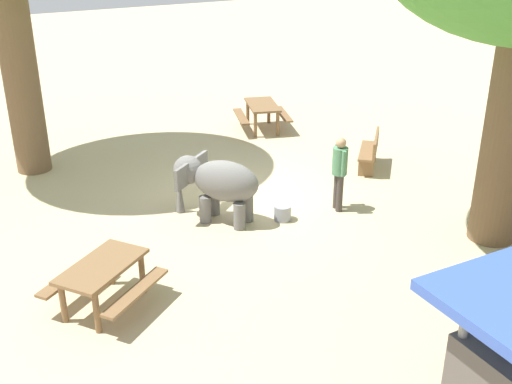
% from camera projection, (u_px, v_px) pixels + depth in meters
% --- Properties ---
extents(ground_plane, '(60.00, 60.00, 0.00)m').
position_uv_depth(ground_plane, '(241.00, 198.00, 13.97)').
color(ground_plane, tan).
extents(elephant, '(1.72, 1.80, 1.32)m').
position_uv_depth(elephant, '(217.00, 182.00, 12.67)').
color(elephant, slate).
rests_on(elephant, ground_plane).
extents(person_handler, '(0.32, 0.50, 1.62)m').
position_uv_depth(person_handler, '(340.00, 168.00, 13.06)').
color(person_handler, '#3F3833').
rests_on(person_handler, ground_plane).
extents(wooden_bench, '(1.23, 1.31, 0.88)m').
position_uv_depth(wooden_bench, '(371.00, 151.00, 15.38)').
color(wooden_bench, brown).
rests_on(wooden_bench, ground_plane).
extents(picnic_table_near, '(2.09, 2.09, 0.78)m').
position_uv_depth(picnic_table_near, '(103.00, 275.00, 9.92)').
color(picnic_table_near, brown).
rests_on(picnic_table_near, ground_plane).
extents(picnic_table_far, '(1.85, 1.87, 0.78)m').
position_uv_depth(picnic_table_far, '(262.00, 110.00, 18.06)').
color(picnic_table_far, brown).
rests_on(picnic_table_far, ground_plane).
extents(feed_bucket, '(0.36, 0.36, 0.32)m').
position_uv_depth(feed_bucket, '(283.00, 213.00, 12.93)').
color(feed_bucket, gray).
rests_on(feed_bucket, ground_plane).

